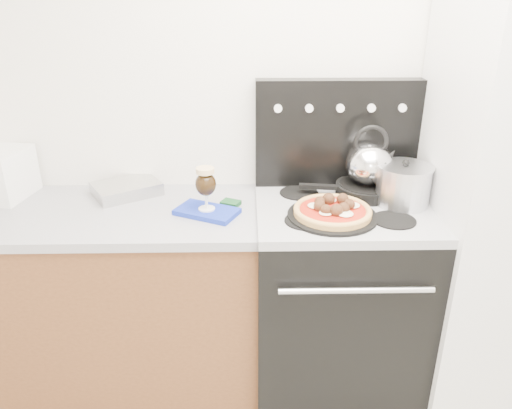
{
  "coord_description": "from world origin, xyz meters",
  "views": [
    {
      "loc": [
        -0.34,
        -0.81,
        1.81
      ],
      "look_at": [
        -0.31,
        1.05,
        0.99
      ],
      "focal_mm": 35.0,
      "sensor_mm": 36.0,
      "label": 1
    }
  ],
  "objects_px": {
    "stove_body": "(336,298)",
    "skillet": "(367,189)",
    "fridge": "(506,201)",
    "beer_glass": "(206,189)",
    "pizza": "(333,209)",
    "pizza_pan": "(332,216)",
    "oven_mitt": "(207,212)",
    "stock_pot": "(403,186)",
    "tea_kettle": "(369,160)",
    "base_cabinet": "(105,300)"
  },
  "relations": [
    {
      "from": "stove_body",
      "to": "beer_glass",
      "type": "xyz_separation_m",
      "value": [
        -0.6,
        -0.03,
        0.58
      ]
    },
    {
      "from": "oven_mitt",
      "to": "pizza",
      "type": "relative_size",
      "value": 0.81
    },
    {
      "from": "pizza_pan",
      "to": "stock_pot",
      "type": "xyz_separation_m",
      "value": [
        0.33,
        0.13,
        0.08
      ]
    },
    {
      "from": "beer_glass",
      "to": "pizza",
      "type": "distance_m",
      "value": 0.54
    },
    {
      "from": "stove_body",
      "to": "oven_mitt",
      "type": "relative_size",
      "value": 3.37
    },
    {
      "from": "pizza_pan",
      "to": "stock_pot",
      "type": "distance_m",
      "value": 0.36
    },
    {
      "from": "stock_pot",
      "to": "tea_kettle",
      "type": "bearing_deg",
      "value": 140.1
    },
    {
      "from": "oven_mitt",
      "to": "stock_pot",
      "type": "xyz_separation_m",
      "value": [
        0.85,
        0.05,
        0.09
      ]
    },
    {
      "from": "tea_kettle",
      "to": "stock_pot",
      "type": "distance_m",
      "value": 0.19
    },
    {
      "from": "stock_pot",
      "to": "pizza",
      "type": "bearing_deg",
      "value": -158.0
    },
    {
      "from": "pizza",
      "to": "skillet",
      "type": "xyz_separation_m",
      "value": [
        0.2,
        0.24,
        -0.01
      ]
    },
    {
      "from": "oven_mitt",
      "to": "skillet",
      "type": "bearing_deg",
      "value": 12.29
    },
    {
      "from": "stove_body",
      "to": "pizza_pan",
      "type": "distance_m",
      "value": 0.5
    },
    {
      "from": "pizza",
      "to": "stock_pot",
      "type": "bearing_deg",
      "value": 22.0
    },
    {
      "from": "tea_kettle",
      "to": "oven_mitt",
      "type": "bearing_deg",
      "value": -167.1
    },
    {
      "from": "pizza",
      "to": "skillet",
      "type": "height_order",
      "value": "pizza"
    },
    {
      "from": "fridge",
      "to": "pizza",
      "type": "height_order",
      "value": "fridge"
    },
    {
      "from": "pizza_pan",
      "to": "beer_glass",
      "type": "bearing_deg",
      "value": 171.07
    },
    {
      "from": "stove_body",
      "to": "oven_mitt",
      "type": "distance_m",
      "value": 0.76
    },
    {
      "from": "fridge",
      "to": "pizza",
      "type": "distance_m",
      "value": 0.77
    },
    {
      "from": "skillet",
      "to": "stove_body",
      "type": "bearing_deg",
      "value": -134.14
    },
    {
      "from": "stove_body",
      "to": "pizza_pan",
      "type": "xyz_separation_m",
      "value": [
        -0.07,
        -0.11,
        0.49
      ]
    },
    {
      "from": "skillet",
      "to": "tea_kettle",
      "type": "xyz_separation_m",
      "value": [
        0.0,
        0.0,
        0.14
      ]
    },
    {
      "from": "oven_mitt",
      "to": "tea_kettle",
      "type": "bearing_deg",
      "value": 12.29
    },
    {
      "from": "skillet",
      "to": "stock_pot",
      "type": "relative_size",
      "value": 1.23
    },
    {
      "from": "tea_kettle",
      "to": "skillet",
      "type": "bearing_deg",
      "value": 0.0
    },
    {
      "from": "fridge",
      "to": "stock_pot",
      "type": "height_order",
      "value": "fridge"
    },
    {
      "from": "fridge",
      "to": "oven_mitt",
      "type": "distance_m",
      "value": 1.3
    },
    {
      "from": "fridge",
      "to": "pizza",
      "type": "relative_size",
      "value": 5.91
    },
    {
      "from": "oven_mitt",
      "to": "stock_pot",
      "type": "bearing_deg",
      "value": 3.27
    },
    {
      "from": "stove_body",
      "to": "pizza_pan",
      "type": "bearing_deg",
      "value": -121.94
    },
    {
      "from": "base_cabinet",
      "to": "beer_glass",
      "type": "bearing_deg",
      "value": -5.65
    },
    {
      "from": "fridge",
      "to": "base_cabinet",
      "type": "bearing_deg",
      "value": 178.41
    },
    {
      "from": "fridge",
      "to": "beer_glass",
      "type": "relative_size",
      "value": 9.86
    },
    {
      "from": "fridge",
      "to": "beer_glass",
      "type": "distance_m",
      "value": 1.3
    },
    {
      "from": "pizza_pan",
      "to": "pizza",
      "type": "height_order",
      "value": "pizza"
    },
    {
      "from": "pizza",
      "to": "tea_kettle",
      "type": "bearing_deg",
      "value": 50.85
    },
    {
      "from": "oven_mitt",
      "to": "pizza",
      "type": "distance_m",
      "value": 0.54
    },
    {
      "from": "stove_body",
      "to": "skillet",
      "type": "distance_m",
      "value": 0.54
    },
    {
      "from": "base_cabinet",
      "to": "fridge",
      "type": "bearing_deg",
      "value": -1.59
    },
    {
      "from": "pizza_pan",
      "to": "tea_kettle",
      "type": "distance_m",
      "value": 0.35
    },
    {
      "from": "stove_body",
      "to": "fridge",
      "type": "relative_size",
      "value": 0.46
    },
    {
      "from": "pizza",
      "to": "stock_pot",
      "type": "distance_m",
      "value": 0.36
    },
    {
      "from": "stove_body",
      "to": "stock_pot",
      "type": "bearing_deg",
      "value": 5.18
    },
    {
      "from": "fridge",
      "to": "skillet",
      "type": "distance_m",
      "value": 0.59
    },
    {
      "from": "oven_mitt",
      "to": "stove_body",
      "type": "bearing_deg",
      "value": 2.44
    },
    {
      "from": "base_cabinet",
      "to": "oven_mitt",
      "type": "xyz_separation_m",
      "value": [
        0.51,
        -0.05,
        0.48
      ]
    },
    {
      "from": "fridge",
      "to": "oven_mitt",
      "type": "relative_size",
      "value": 7.27
    },
    {
      "from": "pizza",
      "to": "stove_body",
      "type": "bearing_deg",
      "value": 58.06
    },
    {
      "from": "oven_mitt",
      "to": "pizza_pan",
      "type": "bearing_deg",
      "value": -8.93
    }
  ]
}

